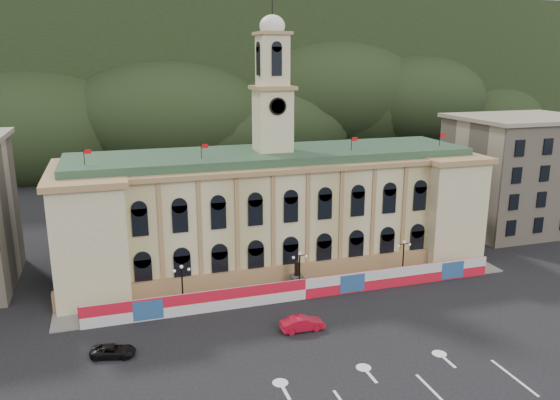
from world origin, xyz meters
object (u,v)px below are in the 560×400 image
object	(u,v)px
statue	(297,280)
lamp_center	(300,268)
red_sedan	(302,324)
black_suv	(113,351)

from	to	relation	value
statue	lamp_center	bearing A→B (deg)	-90.00
lamp_center	statue	bearing A→B (deg)	90.00
lamp_center	red_sedan	xyz separation A→B (m)	(-2.94, -9.11, -2.31)
statue	black_suv	size ratio (longest dim) A/B	0.82
red_sedan	black_suv	size ratio (longest dim) A/B	1.02
red_sedan	statue	bearing A→B (deg)	-15.41
lamp_center	black_suv	bearing A→B (deg)	-158.52
lamp_center	black_suv	size ratio (longest dim) A/B	1.14
black_suv	lamp_center	bearing A→B (deg)	-54.25
statue	lamp_center	world-z (taller)	lamp_center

